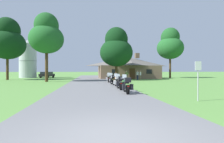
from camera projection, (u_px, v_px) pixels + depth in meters
name	position (u px, v px, depth m)	size (l,w,h in m)	color
ground_plane	(93.00, 83.00, 24.07)	(500.00, 500.00, 0.00)	#56893D
asphalt_driveway	(93.00, 84.00, 22.09)	(6.40, 80.00, 0.06)	slate
motorcycle_green_nearest_to_camera	(127.00, 85.00, 12.42)	(0.77, 2.08, 1.30)	black
motorcycle_black_second_in_row	(120.00, 83.00, 14.96)	(0.72, 2.08, 1.30)	black
motorcycle_orange_third_in_row	(117.00, 81.00, 17.27)	(0.74, 2.08, 1.30)	black
motorcycle_silver_fourth_in_row	(113.00, 80.00, 19.98)	(0.78, 2.08, 1.30)	black
motorcycle_green_fifth_in_row	(111.00, 79.00, 22.71)	(0.66, 2.08, 1.30)	black
motorcycle_black_farthest_in_row	(108.00, 78.00, 24.73)	(0.84, 2.08, 1.30)	black
stone_lodge	(127.00, 67.00, 39.38)	(13.11, 9.33, 5.56)	brown
bystander_white_shirt_near_lodge	(140.00, 75.00, 31.12)	(0.31, 0.53, 1.67)	#75664C
bystander_olive_shirt_beside_signpost	(127.00, 75.00, 30.97)	(0.54, 0.29, 1.67)	#75664C
bystander_white_shirt_by_tree	(138.00, 75.00, 31.90)	(0.34, 0.51, 1.67)	navy
metal_signpost_roadside	(198.00, 76.00, 9.56)	(0.36, 0.06, 2.14)	#9EA0A5
tree_by_lodge_front	(116.00, 49.00, 30.90)	(5.68, 5.68, 9.19)	#422D19
tree_right_of_lodge	(170.00, 45.00, 40.92)	(6.00, 6.00, 11.52)	#422D19
tree_left_far	(7.00, 40.00, 32.03)	(6.27, 6.27, 11.24)	#422D19
tree_left_near	(47.00, 35.00, 26.47)	(5.04, 5.04, 10.26)	#422D19
metal_silo_distant	(28.00, 59.00, 41.42)	(3.89, 3.89, 8.79)	#B2B7BC
parked_black_suv_far_left	(47.00, 74.00, 41.35)	(2.77, 4.89, 1.40)	black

